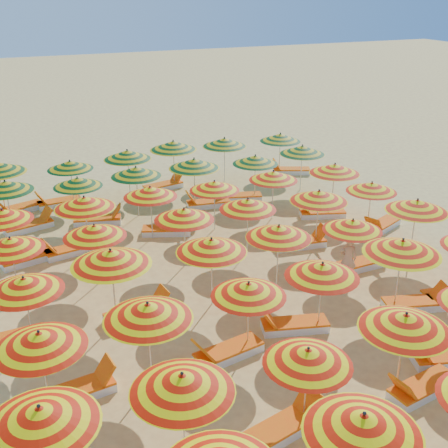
{
  "coord_description": "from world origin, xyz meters",
  "views": [
    {
      "loc": [
        -6.03,
        -13.68,
        8.25
      ],
      "look_at": [
        0.0,
        0.5,
        1.6
      ],
      "focal_mm": 45.0,
      "sensor_mm": 36.0,
      "label": 1
    }
  ],
  "objects": [
    {
      "name": "ground",
      "position": [
        0.0,
        0.0,
        0.0
      ],
      "size": [
        120.0,
        120.0,
        0.0
      ],
      "primitive_type": "plane",
      "color": "#F3CE6C",
      "rests_on": "ground"
    },
    {
      "name": "umbrella_2",
      "position": [
        -1.3,
        -8.2,
        1.82
      ],
      "size": [
        2.01,
        2.01,
        2.07
      ],
      "color": "silver",
      "rests_on": "ground"
    },
    {
      "name": "umbrella_6",
      "position": [
        -5.99,
        -6.03,
        1.82
      ],
      "size": [
        2.56,
        2.56,
        2.07
      ],
      "color": "silver",
      "rests_on": "ground"
    },
    {
      "name": "umbrella_7",
      "position": [
        -3.6,
        -6.1,
        1.78
      ],
      "size": [
        2.43,
        2.43,
        2.03
      ],
      "color": "silver",
      "rests_on": "ground"
    },
    {
      "name": "umbrella_8",
      "position": [
        -1.07,
        -6.14,
        1.64
      ],
      "size": [
        2.0,
        2.0,
        1.87
      ],
      "color": "silver",
      "rests_on": "ground"
    },
    {
      "name": "umbrella_9",
      "position": [
        1.26,
        -6.11,
        1.81
      ],
      "size": [
        2.12,
        2.12,
        2.05
      ],
      "color": "silver",
      "rests_on": "ground"
    },
    {
      "name": "umbrella_12",
      "position": [
        -5.76,
        -3.74,
        1.75
      ],
      "size": [
        2.46,
        2.46,
        1.99
      ],
      "color": "silver",
      "rests_on": "ground"
    },
    {
      "name": "umbrella_13",
      "position": [
        -3.53,
        -3.66,
        1.82
      ],
      "size": [
        2.46,
        2.46,
        2.07
      ],
      "color": "silver",
      "rests_on": "ground"
    },
    {
      "name": "umbrella_14",
      "position": [
        -1.04,
        -3.43,
        1.67
      ],
      "size": [
        2.01,
        2.01,
        1.9
      ],
      "color": "silver",
      "rests_on": "ground"
    },
    {
      "name": "umbrella_15",
      "position": [
        0.98,
        -3.38,
        1.74
      ],
      "size": [
        2.31,
        2.31,
        1.97
      ],
      "color": "silver",
      "rests_on": "ground"
    },
    {
      "name": "umbrella_16",
      "position": [
        3.42,
        -3.36,
        1.91
      ],
      "size": [
        2.19,
        2.19,
        2.17
      ],
      "color": "silver",
      "rests_on": "ground"
    },
    {
      "name": "umbrella_18",
      "position": [
        -5.85,
        -1.24,
        1.72
      ],
      "size": [
        2.28,
        2.28,
        1.96
      ],
      "color": "silver",
      "rests_on": "ground"
    },
    {
      "name": "umbrella_19",
      "position": [
        -3.73,
        -1.02,
        1.91
      ],
      "size": [
        2.07,
        2.07,
        2.17
      ],
      "color": "silver",
      "rests_on": "ground"
    },
    {
      "name": "umbrella_20",
      "position": [
        -1.06,
        -1.14,
        1.8
      ],
      "size": [
        2.55,
        2.55,
        2.05
      ],
      "color": "silver",
      "rests_on": "ground"
    },
    {
      "name": "umbrella_21",
      "position": [
        1.06,
        -0.97,
        1.76
      ],
      "size": [
        1.97,
        1.97,
        2.0
      ],
      "color": "silver",
      "rests_on": "ground"
    },
    {
      "name": "umbrella_22",
      "position": [
        3.42,
        -1.18,
        1.65
      ],
      "size": [
        2.19,
        2.19,
        1.88
      ],
      "color": "silver",
      "rests_on": "ground"
    },
    {
      "name": "umbrella_23",
      "position": [
        5.93,
        -1.01,
        1.83
      ],
      "size": [
        2.58,
        2.58,
        2.08
      ],
      "color": "silver",
      "rests_on": "ground"
    },
    {
      "name": "umbrella_24",
      "position": [
        -5.99,
        1.3,
        1.7
      ],
      "size": [
        1.86,
        1.86,
        1.93
      ],
      "color": "silver",
      "rests_on": "ground"
    },
    {
      "name": "umbrella_25",
      "position": [
        -3.71,
        1.28,
        1.7
      ],
      "size": [
        2.12,
        2.12,
        1.93
      ],
      "color": "silver",
      "rests_on": "ground"
    },
    {
      "name": "umbrella_26",
      "position": [
        -0.95,
        1.39,
        1.73
      ],
      "size": [
        2.44,
        2.44,
        1.97
      ],
      "color": "silver",
      "rests_on": "ground"
    },
    {
      "name": "umbrella_27",
      "position": [
        1.22,
        1.41,
        1.72
      ],
      "size": [
        1.98,
        1.98,
        1.95
      ],
      "color": "silver",
      "rests_on": "ground"
    },
    {
      "name": "umbrella_28",
      "position": [
        3.61,
        1.02,
        1.79
      ],
      "size": [
        2.47,
        2.47,
        2.03
      ],
      "color": "silver",
      "rests_on": "ground"
    },
    {
      "name": "umbrella_29",
      "position": [
        6.0,
        1.37,
        1.65
      ],
      "size": [
        2.03,
        2.03,
        1.88
      ],
      "color": "silver",
      "rests_on": "ground"
    },
    {
      "name": "umbrella_30",
      "position": [
        -6.07,
        3.58,
        1.7
      ],
      "size": [
        2.08,
        2.08,
        1.93
      ],
      "color": "silver",
      "rests_on": "ground"
    },
    {
      "name": "umbrella_31",
      "position": [
        -3.61,
        3.36,
        1.81
      ],
      "size": [
        2.33,
        2.33,
        2.06
      ],
      "color": "silver",
      "rests_on": "ground"
    },
    {
      "name": "umbrella_32",
      "position": [
        -1.34,
        3.76,
        1.71
      ],
      "size": [
        2.43,
        2.43,
        1.95
      ],
      "color": "silver",
      "rests_on": "ground"
    },
    {
      "name": "umbrella_33",
      "position": [
        0.97,
        3.64,
        1.66
      ],
      "size": [
        1.95,
        1.95,
        1.88
      ],
      "color": "silver",
      "rests_on": "ground"
    },
    {
      "name": "umbrella_34",
      "position": [
        3.36,
        3.74,
        1.69
      ],
      "size": [
        2.16,
        2.16,
        1.92
      ],
      "color": "silver",
      "rests_on": "ground"
    },
    {
      "name": "umbrella_35",
      "position": [
        5.74,
        3.32,
        1.78
      ],
      "size": [
        2.46,
        2.46,
        2.03
      ],
      "color": "silver",
      "rests_on": "ground"
    },
    {
      "name": "umbrella_36",
      "position": [
        -5.83,
        6.15,
        1.77
      ],
      "size": [
        1.91,
        1.91,
        2.01
      ],
      "color": "silver",
      "rests_on": "ground"
    },
    {
      "name": "umbrella_37",
      "position": [
        -3.4,
        5.97,
        1.64
      ],
      "size": [
        1.78,
        1.78,
        1.87
      ],
      "color": "silver",
      "rests_on": "ground"
    },
    {
      "name": "umbrella_38",
      "position": [
        -1.25,
        5.97,
        1.76
      ],
      "size": [
        1.9,
        1.9,
        2.0
      ],
      "color": "silver",
      "rests_on": "ground"
    },
    {
      "name": "umbrella_39",
      "position": [
        1.02,
        5.83,
        1.85
      ],
      "size": [
        2.61,
        2.61,
        2.1
      ],
      "color": "silver",
      "rests_on": "ground"
    },
    {
      "name": "umbrella_40",
      "position": [
        3.6,
        5.77,
        1.71
      ],
      "size": [
        2.35,
        2.35,
        1.94
      ],
      "color": "silver",
      "rests_on": "ground"
    },
    {
      "name": "umbrella_41",
      "position": [
        5.95,
        6.08,
        1.78
      ],
      "size": [
        2.33,
        2.33,
        2.02
      ],
      "color": "silver",
      "rests_on": "ground"
    },
    {
      "name": "umbrella_43",
      "position": [
        -3.34,
        8.09,
        1.67
      ],
      "size": [
        2.02,
        2.02,
        1.89
      ],
      "color": "silver",
      "rests_on": "ground"
    },
    {
      "name": "umbrella_44",
      "position": [
        -1.03,
        8.13,
        1.81
      ],
      "size": [
        1.97,
        1.97,
        2.06
      ],
      "color": "silver",
      "rests_on": "ground"
    },
    {
      "name": "umbrella_45",
      "position": [
        1.06,
        8.53,
        1.87
      ],
      "size": [
        2.65,
        2.65,
        2.13
      ],
      "color": "silver",
      "rests_on": "ground"
    },
    {
      "name": "umbrella_46",
      "position": [
        3.38,
        8.39,
        1.81
      ],
      "size": [
        2.53,
        2.53,
        2.05
      ],
      "color": "silver",
      "rests_on": "ground"
    },
    {
      "name": "umbrella_47",
      "position": [
        6.15,
        8.39,
        1.74
      ],
      "size": [
        2.44,
        2.44,
        1.97
      ],
      "color": "silver",
      "rests_on": "ground"
    },
    {
      "name": "lounger_4",
      "position": [
        -1.57,
        -6.23,
        0.15
      ],
      "size": [
        1.82,
        0.95,
        0.69
      ],
      "rotation": [
        0.0,
        0.0,
        0.23
      ],
      "color": "white",
      "rests_on": "ground"
    },
    {
      "name": "lounger_5",
      "position": [
        1.76,
        -6.37,
        0.15
      ],
      "size": [
        1.8,
        0.83,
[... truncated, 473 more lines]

